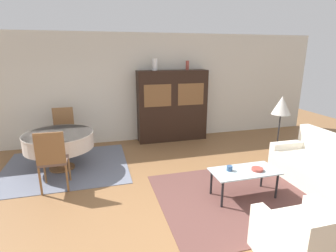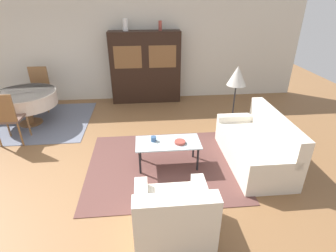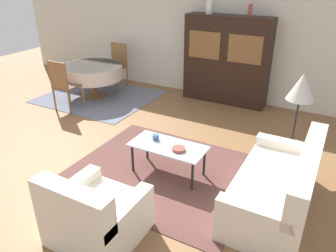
# 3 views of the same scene
# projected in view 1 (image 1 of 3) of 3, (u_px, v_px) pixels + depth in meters

# --- Properties ---
(ground_plane) EXTENTS (14.00, 14.00, 0.00)m
(ground_plane) POSITION_uv_depth(u_px,v_px,m) (181.00, 219.00, 3.64)
(ground_plane) COLOR brown
(wall_back) EXTENTS (10.00, 0.06, 2.70)m
(wall_back) POSITION_uv_depth(u_px,v_px,m) (137.00, 88.00, 6.64)
(wall_back) COLOR beige
(wall_back) RESTS_ON ground_plane
(area_rug) EXTENTS (2.53, 2.15, 0.01)m
(area_rug) POSITION_uv_depth(u_px,v_px,m) (238.00, 197.00, 4.19)
(area_rug) COLOR brown
(area_rug) RESTS_ON ground_plane
(dining_rug) EXTENTS (2.40, 2.08, 0.01)m
(dining_rug) POSITION_uv_depth(u_px,v_px,m) (66.00, 167.00, 5.29)
(dining_rug) COLOR slate
(dining_rug) RESTS_ON ground_plane
(couch) EXTENTS (0.85, 1.71, 0.86)m
(couch) POSITION_uv_depth(u_px,v_px,m) (324.00, 169.00, 4.47)
(couch) COLOR silver
(couch) RESTS_ON ground_plane
(armchair) EXTENTS (0.89, 0.85, 0.83)m
(armchair) POSITION_uv_depth(u_px,v_px,m) (311.00, 243.00, 2.75)
(armchair) COLOR silver
(armchair) RESTS_ON ground_plane
(coffee_table) EXTENTS (1.06, 0.51, 0.44)m
(coffee_table) POSITION_uv_depth(u_px,v_px,m) (244.00, 173.00, 4.10)
(coffee_table) COLOR black
(coffee_table) RESTS_ON area_rug
(display_cabinet) EXTENTS (1.78, 0.42, 1.81)m
(display_cabinet) POSITION_uv_depth(u_px,v_px,m) (172.00, 106.00, 6.74)
(display_cabinet) COLOR black
(display_cabinet) RESTS_ON ground_plane
(dining_table) EXTENTS (1.30, 1.30, 0.73)m
(dining_table) POSITION_uv_depth(u_px,v_px,m) (59.00, 141.00, 5.05)
(dining_table) COLOR brown
(dining_table) RESTS_ON dining_rug
(dining_chair_near) EXTENTS (0.44, 0.44, 1.03)m
(dining_chair_near) POSITION_uv_depth(u_px,v_px,m) (52.00, 157.00, 4.24)
(dining_chair_near) COLOR brown
(dining_chair_near) RESTS_ON dining_rug
(dining_chair_far) EXTENTS (0.44, 0.44, 1.03)m
(dining_chair_far) POSITION_uv_depth(u_px,v_px,m) (64.00, 128.00, 5.86)
(dining_chair_far) COLOR brown
(dining_chair_far) RESTS_ON dining_rug
(floor_lamp) EXTENTS (0.37, 0.37, 1.39)m
(floor_lamp) POSITION_uv_depth(u_px,v_px,m) (281.00, 108.00, 5.31)
(floor_lamp) COLOR black
(floor_lamp) RESTS_ON ground_plane
(cup) EXTENTS (0.09, 0.09, 0.08)m
(cup) POSITION_uv_depth(u_px,v_px,m) (230.00, 168.00, 4.08)
(cup) COLOR #33517A
(cup) RESTS_ON coffee_table
(bowl) EXTENTS (0.18, 0.18, 0.04)m
(bowl) POSITION_uv_depth(u_px,v_px,m) (257.00, 169.00, 4.08)
(bowl) COLOR #9E4238
(bowl) RESTS_ON coffee_table
(vase_tall) EXTENTS (0.13, 0.13, 0.28)m
(vase_tall) POSITION_uv_depth(u_px,v_px,m) (155.00, 65.00, 6.34)
(vase_tall) COLOR white
(vase_tall) RESTS_ON display_cabinet
(vase_short) EXTENTS (0.08, 0.08, 0.23)m
(vase_short) POSITION_uv_depth(u_px,v_px,m) (187.00, 65.00, 6.56)
(vase_short) COLOR #9E4238
(vase_short) RESTS_ON display_cabinet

